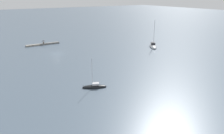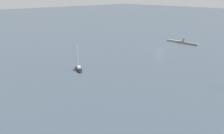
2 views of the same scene
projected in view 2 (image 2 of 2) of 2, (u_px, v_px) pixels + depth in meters
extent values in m
plane|color=#475666|center=(159.00, 50.00, 73.87)|extent=(500.00, 500.00, 0.00)
cube|color=slate|center=(195.00, 44.00, 80.76)|extent=(2.58, 1.43, 0.58)
cube|color=slate|center=(189.00, 43.00, 82.61)|extent=(2.58, 1.43, 0.58)
cube|color=slate|center=(182.00, 42.00, 84.45)|extent=(2.58, 1.43, 0.58)
cube|color=gray|center=(176.00, 41.00, 86.30)|extent=(2.58, 1.43, 0.58)
cube|color=gray|center=(171.00, 40.00, 88.14)|extent=(2.58, 1.43, 0.58)
cube|color=#1E2333|center=(183.00, 42.00, 83.95)|extent=(0.37, 0.42, 0.16)
cube|color=brown|center=(183.00, 41.00, 84.06)|extent=(0.40, 0.23, 0.52)
sphere|color=tan|center=(183.00, 40.00, 83.94)|extent=(0.22, 0.22, 0.22)
cylinder|color=black|center=(183.00, 40.00, 83.92)|extent=(0.02, 0.02, 1.05)
cone|color=black|center=(183.00, 39.00, 83.72)|extent=(1.37, 1.37, 0.24)
sphere|color=black|center=(183.00, 39.00, 83.67)|extent=(0.05, 0.05, 0.05)
ellipsoid|color=black|center=(79.00, 69.00, 54.65)|extent=(5.47, 3.69, 0.91)
cube|color=silver|center=(79.00, 67.00, 54.19)|extent=(1.74, 1.47, 0.42)
cylinder|color=silver|center=(78.00, 56.00, 53.85)|extent=(0.09, 0.09, 6.13)
cylinder|color=silver|center=(79.00, 66.00, 53.81)|extent=(1.71, 0.87, 0.07)
sphere|color=black|center=(77.00, 65.00, 56.68)|extent=(0.12, 0.12, 0.12)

